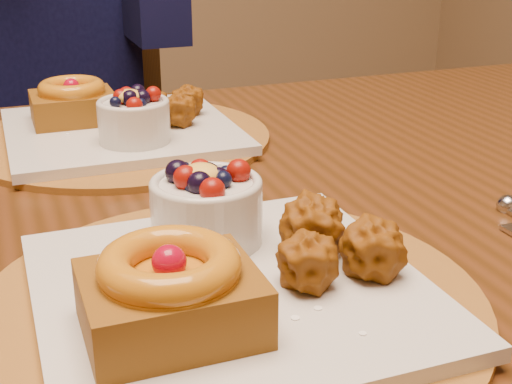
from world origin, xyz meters
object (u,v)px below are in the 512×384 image
Objects in this scene: dining_table at (166,270)px; place_setting_near at (225,274)px; place_setting_far at (119,125)px; chair_far at (77,167)px.

dining_table is 0.24m from place_setting_near.
place_setting_far is 0.43× the size of chair_far.
dining_table is 0.24m from place_setting_far.
chair_far is at bearing 89.36° from dining_table.
chair_far reaches higher than place_setting_near.
place_setting_far is (0.00, 0.43, -0.00)m from place_setting_near.
place_setting_near is at bearing -90.08° from place_setting_far.
chair_far is at bearing 88.96° from place_setting_far.
chair_far is (0.01, 0.92, -0.19)m from dining_table.
place_setting_near is (-0.00, -0.21, 0.10)m from dining_table.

